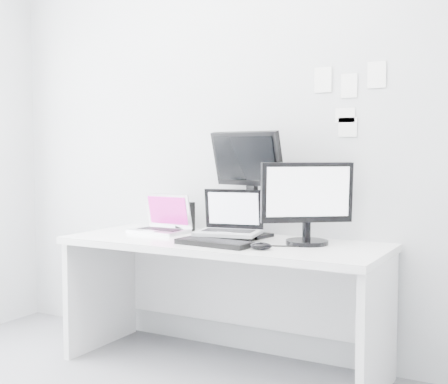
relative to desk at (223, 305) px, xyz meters
The scene contains 14 objects.
back_wall 1.05m from the desk, 90.00° to the left, with size 3.60×3.60×0.00m, color #BABCBF.
desk is the anchor object (origin of this frame).
macbook 0.69m from the desk, behind, with size 0.33×0.25×0.25m, color silver.
speaker 0.64m from the desk, 150.18° to the left, with size 0.09×0.09×0.18m, color black.
dell_laptop 0.51m from the desk, 65.93° to the left, with size 0.34×0.27×0.29m, color #A5A6AC.
rear_monitor 0.71m from the desk, 72.25° to the left, with size 0.46×0.16×0.62m, color black.
samsung_monitor 0.76m from the desk, 11.24° to the left, with size 0.49×0.23×0.45m, color black.
keyboard 0.42m from the desk, 75.08° to the right, with size 0.41×0.15×0.03m, color black.
mouse 0.53m from the desk, 29.88° to the right, with size 0.11×0.07×0.04m, color black.
wall_note_0 1.38m from the desk, 37.40° to the left, with size 0.10×0.00×0.14m, color white.
wall_note_1 1.40m from the desk, 29.83° to the left, with size 0.09×0.00×0.13m, color white.
wall_note_2 1.51m from the desk, 24.64° to the left, with size 0.10×0.00×0.14m, color white.
wall_note_3 1.25m from the desk, 30.67° to the left, with size 0.11×0.00×0.08m, color white.
wall_note_4 1.20m from the desk, 30.06° to the left, with size 0.10×0.00×0.11m, color white.
Camera 1 is at (1.59, -1.62, 1.23)m, focal length 47.89 mm.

